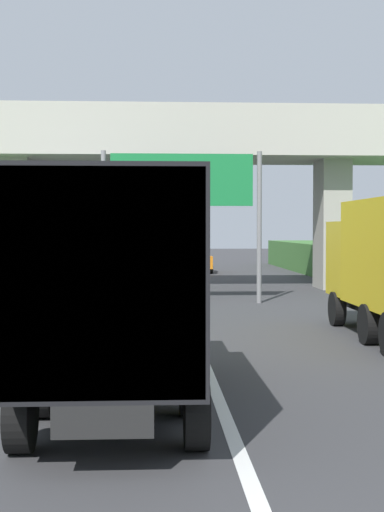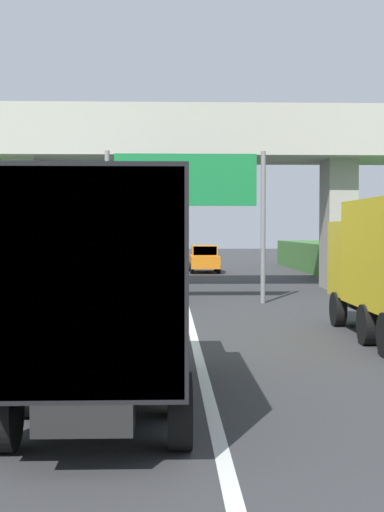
% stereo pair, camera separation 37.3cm
% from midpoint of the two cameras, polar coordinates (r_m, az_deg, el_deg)
% --- Properties ---
extents(lane_centre_stripe, '(0.20, 88.76, 0.01)m').
position_cam_midpoint_polar(lane_centre_stripe, '(27.56, -1.21, -3.58)').
color(lane_centre_stripe, white).
rests_on(lane_centre_stripe, ground).
extents(overpass_bridge, '(40.00, 4.80, 8.08)m').
position_cam_midpoint_polar(overpass_bridge, '(33.70, -1.55, 7.89)').
color(overpass_bridge, '#ADA89E').
rests_on(overpass_bridge, ground).
extents(overhead_highway_sign, '(5.88, 0.18, 5.58)m').
position_cam_midpoint_polar(overhead_highway_sign, '(26.95, -1.19, 5.10)').
color(overhead_highway_sign, slate).
rests_on(overhead_highway_sign, ground).
extents(truck_white, '(2.44, 7.30, 3.44)m').
position_cam_midpoint_polar(truck_white, '(53.97, -3.71, 1.24)').
color(truck_white, black).
rests_on(truck_white, ground).
extents(truck_silver, '(2.44, 7.30, 3.44)m').
position_cam_midpoint_polar(truck_silver, '(26.97, -11.81, 0.36)').
color(truck_silver, black).
rests_on(truck_silver, ground).
extents(truck_black, '(2.44, 7.30, 3.44)m').
position_cam_midpoint_polar(truck_black, '(11.30, -6.72, -1.92)').
color(truck_black, black).
rests_on(truck_black, ground).
extents(car_green, '(1.86, 4.10, 1.72)m').
position_cam_midpoint_polar(car_green, '(27.11, -4.61, -1.87)').
color(car_green, '#236B38').
rests_on(car_green, ground).
extents(car_orange, '(1.86, 4.10, 1.72)m').
position_cam_midpoint_polar(car_orange, '(46.24, 0.11, -0.23)').
color(car_orange, orange).
rests_on(car_orange, ground).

